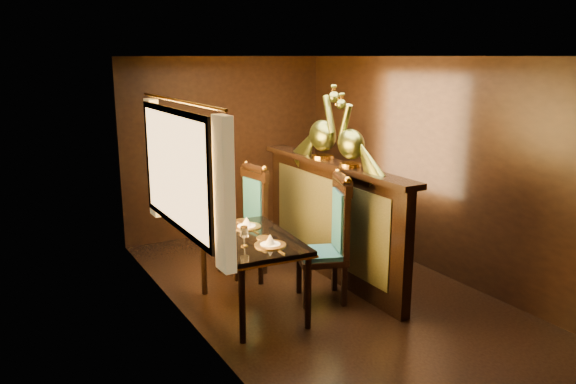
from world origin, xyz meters
The scene contains 8 objects.
ground centered at (0.00, 0.00, 0.00)m, with size 5.00×5.00×0.00m, color black.
room_shell centered at (-0.09, 0.02, 1.58)m, with size 3.04×5.04×2.52m.
partition centered at (0.32, 0.30, 0.71)m, with size 0.26×2.70×1.36m.
dining_table centered at (-0.86, -0.04, 0.70)m, with size 0.90×1.37×0.97m.
chair_left centered at (0.00, -0.21, 0.71)m, with size 0.63×0.65×1.36m.
chair_right centered at (-0.39, 0.95, 0.67)m, with size 0.52×0.54×1.30m.
peacock_left centered at (0.33, -0.03, 1.74)m, with size 0.24×0.64×0.76m, color #174727, non-canonical shape.
peacock_right centered at (0.33, 0.51, 1.78)m, with size 0.27×0.71×0.84m, color #174727, non-canonical shape.
Camera 1 is at (-3.15, -4.77, 2.50)m, focal length 35.00 mm.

